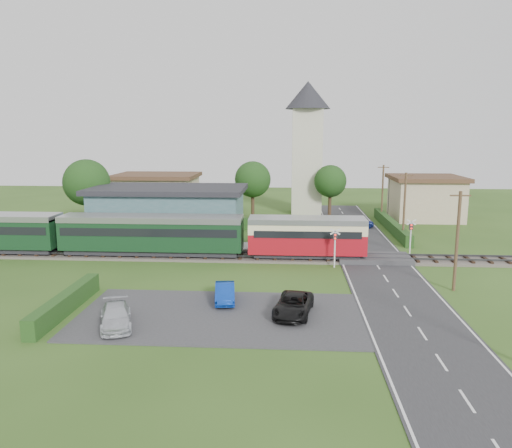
# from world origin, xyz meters

# --- Properties ---
(ground) EXTENTS (120.00, 120.00, 0.00)m
(ground) POSITION_xyz_m (0.00, 0.00, 0.00)
(ground) COLOR #2D4C19
(railway_track) EXTENTS (76.00, 3.20, 0.49)m
(railway_track) POSITION_xyz_m (0.00, 2.00, 0.11)
(railway_track) COLOR #4C443D
(railway_track) RESTS_ON ground
(road) EXTENTS (6.00, 70.00, 0.05)m
(road) POSITION_xyz_m (10.00, 0.00, 0.03)
(road) COLOR #28282B
(road) RESTS_ON ground
(car_park) EXTENTS (17.00, 9.00, 0.08)m
(car_park) POSITION_xyz_m (-1.50, -12.00, 0.04)
(car_park) COLOR #333335
(car_park) RESTS_ON ground
(crossing_deck) EXTENTS (6.20, 3.40, 0.45)m
(crossing_deck) POSITION_xyz_m (10.00, 2.00, 0.23)
(crossing_deck) COLOR #333335
(crossing_deck) RESTS_ON ground
(platform) EXTENTS (30.00, 3.00, 0.45)m
(platform) POSITION_xyz_m (-10.00, 5.20, 0.23)
(platform) COLOR gray
(platform) RESTS_ON ground
(equipment_hut) EXTENTS (2.30, 2.30, 2.55)m
(equipment_hut) POSITION_xyz_m (-18.00, 5.20, 1.75)
(equipment_hut) COLOR beige
(equipment_hut) RESTS_ON platform
(station_building) EXTENTS (16.00, 9.00, 5.30)m
(station_building) POSITION_xyz_m (-10.00, 10.99, 2.69)
(station_building) COLOR #396065
(station_building) RESTS_ON ground
(train) EXTENTS (43.20, 2.90, 3.40)m
(train) POSITION_xyz_m (-12.57, 2.00, 2.18)
(train) COLOR #232328
(train) RESTS_ON ground
(church_tower) EXTENTS (6.00, 6.00, 17.60)m
(church_tower) POSITION_xyz_m (5.00, 28.00, 10.23)
(church_tower) COLOR beige
(church_tower) RESTS_ON ground
(house_west) EXTENTS (10.80, 8.80, 5.50)m
(house_west) POSITION_xyz_m (-15.00, 25.00, 2.79)
(house_west) COLOR tan
(house_west) RESTS_ON ground
(house_east) EXTENTS (8.80, 8.80, 5.50)m
(house_east) POSITION_xyz_m (20.00, 24.00, 2.80)
(house_east) COLOR tan
(house_east) RESTS_ON ground
(hedge_carpark) EXTENTS (0.80, 9.00, 1.20)m
(hedge_carpark) POSITION_xyz_m (-11.00, -12.00, 0.60)
(hedge_carpark) COLOR #193814
(hedge_carpark) RESTS_ON ground
(hedge_roadside) EXTENTS (0.80, 18.00, 1.20)m
(hedge_roadside) POSITION_xyz_m (14.20, 16.00, 0.60)
(hedge_roadside) COLOR #193814
(hedge_roadside) RESTS_ON ground
(hedge_station) EXTENTS (22.00, 0.80, 1.30)m
(hedge_station) POSITION_xyz_m (-10.00, 15.50, 0.65)
(hedge_station) COLOR #193814
(hedge_station) RESTS_ON ground
(tree_a) EXTENTS (5.20, 5.20, 8.00)m
(tree_a) POSITION_xyz_m (-20.00, 14.00, 5.38)
(tree_a) COLOR #332316
(tree_a) RESTS_ON ground
(tree_b) EXTENTS (4.60, 4.60, 7.34)m
(tree_b) POSITION_xyz_m (-2.00, 23.00, 5.02)
(tree_b) COLOR #332316
(tree_b) RESTS_ON ground
(tree_c) EXTENTS (4.20, 4.20, 6.78)m
(tree_c) POSITION_xyz_m (8.00, 25.00, 4.65)
(tree_c) COLOR #332316
(tree_c) RESTS_ON ground
(utility_pole_b) EXTENTS (1.40, 0.22, 7.00)m
(utility_pole_b) POSITION_xyz_m (14.20, -6.00, 3.63)
(utility_pole_b) COLOR #473321
(utility_pole_b) RESTS_ON ground
(utility_pole_c) EXTENTS (1.40, 0.22, 7.00)m
(utility_pole_c) POSITION_xyz_m (14.20, 10.00, 3.63)
(utility_pole_c) COLOR #473321
(utility_pole_c) RESTS_ON ground
(utility_pole_d) EXTENTS (1.40, 0.22, 7.00)m
(utility_pole_d) POSITION_xyz_m (14.20, 22.00, 3.63)
(utility_pole_d) COLOR #473321
(utility_pole_d) RESTS_ON ground
(crossing_signal_near) EXTENTS (0.84, 0.28, 3.28)m
(crossing_signal_near) POSITION_xyz_m (6.40, -0.41, 2.14)
(crossing_signal_near) COLOR silver
(crossing_signal_near) RESTS_ON ground
(crossing_signal_far) EXTENTS (0.84, 0.28, 3.28)m
(crossing_signal_far) POSITION_xyz_m (13.60, 4.39, 2.14)
(crossing_signal_far) COLOR silver
(crossing_signal_far) RESTS_ON ground
(streetlamp_west) EXTENTS (0.30, 0.30, 5.15)m
(streetlamp_west) POSITION_xyz_m (-22.00, 20.00, 3.04)
(streetlamp_west) COLOR #3F3F47
(streetlamp_west) RESTS_ON ground
(streetlamp_east) EXTENTS (0.30, 0.30, 5.15)m
(streetlamp_east) POSITION_xyz_m (16.00, 27.00, 3.04)
(streetlamp_east) COLOR #3F3F47
(streetlamp_east) RESTS_ON ground
(car_on_road) EXTENTS (4.13, 1.97, 1.36)m
(car_on_road) POSITION_xyz_m (10.45, 17.07, 0.73)
(car_on_road) COLOR navy
(car_on_road) RESTS_ON road
(car_park_blue) EXTENTS (1.68, 3.69, 1.17)m
(car_park_blue) POSITION_xyz_m (-1.47, -9.50, 0.67)
(car_park_blue) COLOR #0C339F
(car_park_blue) RESTS_ON car_park
(car_park_silver) EXTENTS (2.91, 4.41, 1.19)m
(car_park_silver) POSITION_xyz_m (-7.09, -14.13, 0.67)
(car_park_silver) COLOR silver
(car_park_silver) RESTS_ON car_park
(car_park_dark) EXTENTS (2.74, 4.68, 1.22)m
(car_park_dark) POSITION_xyz_m (2.96, -11.63, 0.69)
(car_park_dark) COLOR black
(car_park_dark) RESTS_ON car_park
(pedestrian_near) EXTENTS (0.75, 0.63, 1.76)m
(pedestrian_near) POSITION_xyz_m (-2.13, 5.14, 1.33)
(pedestrian_near) COLOR gray
(pedestrian_near) RESTS_ON platform
(pedestrian_far) EXTENTS (0.68, 0.85, 1.66)m
(pedestrian_far) POSITION_xyz_m (-16.09, 4.40, 1.28)
(pedestrian_far) COLOR gray
(pedestrian_far) RESTS_ON platform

